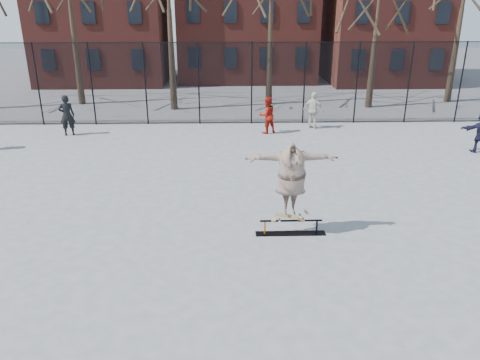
{
  "coord_description": "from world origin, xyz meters",
  "views": [
    {
      "loc": [
        0.01,
        -10.04,
        5.99
      ],
      "look_at": [
        0.32,
        1.5,
        1.45
      ],
      "focal_mm": 35.0,
      "sensor_mm": 36.0,
      "label": 1
    }
  ],
  "objects_px": {
    "skate_rail": "(291,228)",
    "bystander_white": "(314,110)",
    "bystander_black": "(67,115)",
    "bystander_red": "(267,115)",
    "skater": "(291,182)",
    "skateboard": "(290,218)"
  },
  "relations": [
    {
      "from": "skater",
      "to": "skate_rail",
      "type": "bearing_deg",
      "value": -1.34
    },
    {
      "from": "skate_rail",
      "to": "bystander_white",
      "type": "distance_m",
      "value": 11.13
    },
    {
      "from": "bystander_black",
      "to": "bystander_red",
      "type": "distance_m",
      "value": 9.18
    },
    {
      "from": "skateboard",
      "to": "bystander_white",
      "type": "height_order",
      "value": "bystander_white"
    },
    {
      "from": "skater",
      "to": "bystander_white",
      "type": "distance_m",
      "value": 11.14
    },
    {
      "from": "bystander_red",
      "to": "bystander_white",
      "type": "distance_m",
      "value": 2.44
    },
    {
      "from": "skate_rail",
      "to": "skateboard",
      "type": "height_order",
      "value": "skateboard"
    },
    {
      "from": "skater",
      "to": "bystander_red",
      "type": "height_order",
      "value": "skater"
    },
    {
      "from": "skate_rail",
      "to": "skateboard",
      "type": "xyz_separation_m",
      "value": [
        -0.04,
        0.0,
        0.31
      ]
    },
    {
      "from": "skater",
      "to": "skateboard",
      "type": "bearing_deg",
      "value": 0.0
    },
    {
      "from": "skater",
      "to": "bystander_black",
      "type": "xyz_separation_m",
      "value": [
        -8.98,
        9.94,
        -0.57
      ]
    },
    {
      "from": "bystander_black",
      "to": "bystander_red",
      "type": "bearing_deg",
      "value": 166.18
    },
    {
      "from": "bystander_black",
      "to": "bystander_red",
      "type": "height_order",
      "value": "bystander_black"
    },
    {
      "from": "skater",
      "to": "bystander_red",
      "type": "distance_m",
      "value": 10.07
    },
    {
      "from": "skater",
      "to": "bystander_red",
      "type": "relative_size",
      "value": 1.41
    },
    {
      "from": "skateboard",
      "to": "skater",
      "type": "xyz_separation_m",
      "value": [
        0.0,
        0.0,
        1.03
      ]
    },
    {
      "from": "skateboard",
      "to": "skater",
      "type": "distance_m",
      "value": 1.03
    },
    {
      "from": "bystander_red",
      "to": "bystander_white",
      "type": "relative_size",
      "value": 0.97
    },
    {
      "from": "bystander_white",
      "to": "skater",
      "type": "bearing_deg",
      "value": 107.14
    },
    {
      "from": "bystander_black",
      "to": "bystander_white",
      "type": "distance_m",
      "value": 11.52
    },
    {
      "from": "skater",
      "to": "bystander_red",
      "type": "xyz_separation_m",
      "value": [
        0.2,
        10.05,
        -0.65
      ]
    },
    {
      "from": "skate_rail",
      "to": "bystander_red",
      "type": "relative_size",
      "value": 1.11
    }
  ]
}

